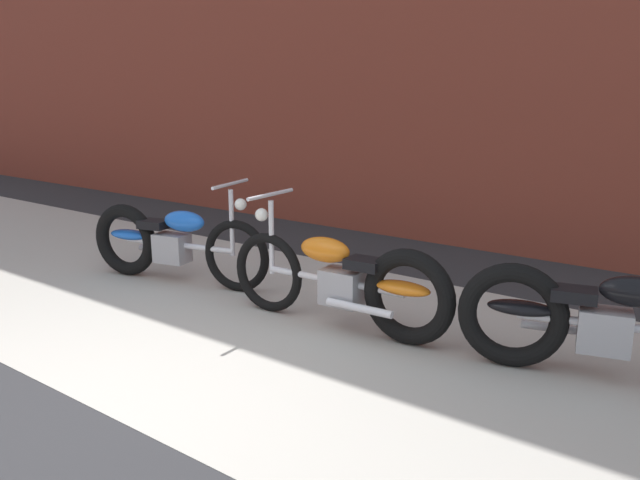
{
  "coord_description": "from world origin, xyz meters",
  "views": [
    {
      "loc": [
        3.06,
        -1.93,
        1.85
      ],
      "look_at": [
        0.32,
        1.74,
        0.75
      ],
      "focal_mm": 35.44,
      "sensor_mm": 36.0,
      "label": 1
    }
  ],
  "objects": [
    {
      "name": "motorcycle_black",
      "position": [
        2.18,
        2.19,
        0.4
      ],
      "size": [
        1.96,
        0.77,
        1.03
      ],
      "rotation": [
        0.0,
        0.0,
        0.26
      ],
      "color": "black",
      "rests_on": "ground"
    },
    {
      "name": "sidewalk_slab",
      "position": [
        0.0,
        1.75,
        0.0
      ],
      "size": [
        36.0,
        3.5,
        0.01
      ],
      "primitive_type": "cube",
      "color": "#B2ADA3",
      "rests_on": "ground"
    },
    {
      "name": "ground_plane",
      "position": [
        0.0,
        0.0,
        0.0
      ],
      "size": [
        80.0,
        80.0,
        0.0
      ],
      "primitive_type": "plane",
      "color": "#2D2D30"
    },
    {
      "name": "motorcycle_blue",
      "position": [
        -1.73,
        1.97,
        0.4
      ],
      "size": [
        1.98,
        0.7,
        1.03
      ],
      "rotation": [
        0.0,
        0.0,
        0.22
      ],
      "color": "black",
      "rests_on": "ground"
    },
    {
      "name": "motorcycle_orange",
      "position": [
        0.46,
        1.95,
        0.4
      ],
      "size": [
        2.01,
        0.58,
        1.03
      ],
      "rotation": [
        0.0,
        0.0,
        3.2
      ],
      "color": "black",
      "rests_on": "ground"
    }
  ]
}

